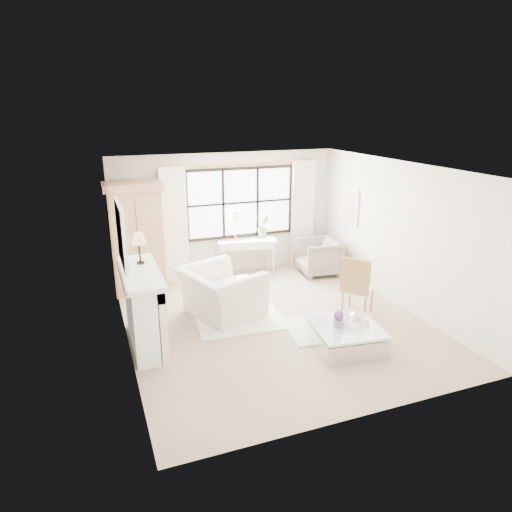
% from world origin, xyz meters
% --- Properties ---
extents(floor, '(5.50, 5.50, 0.00)m').
position_xyz_m(floor, '(0.00, 0.00, 0.00)').
color(floor, tan).
rests_on(floor, ground).
extents(ceiling, '(5.50, 5.50, 0.00)m').
position_xyz_m(ceiling, '(0.00, 0.00, 2.70)').
color(ceiling, white).
rests_on(ceiling, ground).
extents(wall_back, '(5.00, 0.00, 5.00)m').
position_xyz_m(wall_back, '(0.00, 2.75, 1.35)').
color(wall_back, beige).
rests_on(wall_back, ground).
extents(wall_front, '(5.00, 0.00, 5.00)m').
position_xyz_m(wall_front, '(0.00, -2.75, 1.35)').
color(wall_front, silver).
rests_on(wall_front, ground).
extents(wall_left, '(0.00, 5.50, 5.50)m').
position_xyz_m(wall_left, '(-2.50, 0.00, 1.35)').
color(wall_left, white).
rests_on(wall_left, ground).
extents(wall_right, '(0.00, 5.50, 5.50)m').
position_xyz_m(wall_right, '(2.50, 0.00, 1.35)').
color(wall_right, silver).
rests_on(wall_right, ground).
extents(window_pane, '(2.40, 0.02, 1.50)m').
position_xyz_m(window_pane, '(0.30, 2.73, 1.60)').
color(window_pane, white).
rests_on(window_pane, wall_back).
extents(window_frame, '(2.50, 0.04, 1.50)m').
position_xyz_m(window_frame, '(0.30, 2.72, 1.60)').
color(window_frame, black).
rests_on(window_frame, wall_back).
extents(curtain_rod, '(3.30, 0.04, 0.04)m').
position_xyz_m(curtain_rod, '(0.30, 2.67, 2.47)').
color(curtain_rod, '#A67539').
rests_on(curtain_rod, wall_back).
extents(curtain_left, '(0.55, 0.10, 2.47)m').
position_xyz_m(curtain_left, '(-1.20, 2.65, 1.24)').
color(curtain_left, white).
rests_on(curtain_left, ground).
extents(curtain_right, '(0.55, 0.10, 2.47)m').
position_xyz_m(curtain_right, '(1.80, 2.65, 1.24)').
color(curtain_right, beige).
rests_on(curtain_right, ground).
extents(fireplace, '(0.58, 1.66, 1.26)m').
position_xyz_m(fireplace, '(-2.27, 0.00, 0.65)').
color(fireplace, silver).
rests_on(fireplace, ground).
extents(mirror_frame, '(0.05, 1.15, 0.95)m').
position_xyz_m(mirror_frame, '(-2.47, 0.00, 1.84)').
color(mirror_frame, white).
rests_on(mirror_frame, wall_left).
extents(mirror_glass, '(0.02, 1.00, 0.80)m').
position_xyz_m(mirror_glass, '(-2.44, 0.00, 1.84)').
color(mirror_glass, silver).
rests_on(mirror_glass, wall_left).
extents(art_frame, '(0.04, 0.62, 0.82)m').
position_xyz_m(art_frame, '(2.47, 1.70, 1.55)').
color(art_frame, white).
rests_on(art_frame, wall_right).
extents(art_canvas, '(0.01, 0.52, 0.72)m').
position_xyz_m(art_canvas, '(2.45, 1.70, 1.55)').
color(art_canvas, beige).
rests_on(art_canvas, wall_right).
extents(mantel_lamp, '(0.22, 0.22, 0.51)m').
position_xyz_m(mantel_lamp, '(-2.19, 0.32, 1.65)').
color(mantel_lamp, black).
rests_on(mantel_lamp, fireplace).
extents(armoire, '(1.13, 0.72, 2.24)m').
position_xyz_m(armoire, '(-2.04, 2.33, 1.14)').
color(armoire, tan).
rests_on(armoire, floor).
extents(console_table, '(1.36, 0.70, 0.80)m').
position_xyz_m(console_table, '(0.37, 2.52, 0.40)').
color(console_table, white).
rests_on(console_table, floor).
extents(console_lamp, '(0.28, 0.28, 0.69)m').
position_xyz_m(console_lamp, '(0.11, 2.54, 1.36)').
color(console_lamp, '#AB7A3B').
rests_on(console_lamp, console_table).
extents(orchid_plant, '(0.29, 0.23, 0.51)m').
position_xyz_m(orchid_plant, '(0.78, 2.53, 1.06)').
color(orchid_plant, '#55714B').
rests_on(orchid_plant, console_table).
extents(side_table, '(0.40, 0.40, 0.51)m').
position_xyz_m(side_table, '(-0.21, 0.99, 0.33)').
color(side_table, white).
rests_on(side_table, floor).
extents(rug_left, '(1.60, 1.20, 0.03)m').
position_xyz_m(rug_left, '(-0.58, 0.24, 0.01)').
color(rug_left, white).
rests_on(rug_left, floor).
extents(rug_right, '(1.52, 1.21, 0.03)m').
position_xyz_m(rug_right, '(0.75, -0.53, 0.01)').
color(rug_right, silver).
rests_on(rug_right, floor).
extents(club_armchair, '(1.55, 1.66, 0.88)m').
position_xyz_m(club_armchair, '(-0.80, 0.61, 0.44)').
color(club_armchair, silver).
rests_on(club_armchair, floor).
extents(wingback_chair, '(0.96, 0.94, 0.80)m').
position_xyz_m(wingback_chair, '(1.88, 1.93, 0.40)').
color(wingback_chair, gray).
rests_on(wingback_chair, floor).
extents(french_chair, '(0.68, 0.68, 1.08)m').
position_xyz_m(french_chair, '(1.55, -0.17, 0.31)').
color(french_chair, olive).
rests_on(french_chair, floor).
extents(coffee_table, '(1.12, 1.12, 0.38)m').
position_xyz_m(coffee_table, '(0.68, -1.23, 0.18)').
color(coffee_table, silver).
rests_on(coffee_table, floor).
extents(planter_box, '(0.20, 0.20, 0.11)m').
position_xyz_m(planter_box, '(0.55, -1.18, 0.44)').
color(planter_box, slate).
rests_on(planter_box, coffee_table).
extents(planter_flowers, '(0.15, 0.15, 0.15)m').
position_xyz_m(planter_flowers, '(0.55, -1.18, 0.57)').
color(planter_flowers, '#593078').
rests_on(planter_flowers, planter_box).
extents(pillar_candle, '(0.10, 0.10, 0.12)m').
position_xyz_m(pillar_candle, '(0.96, -1.33, 0.44)').
color(pillar_candle, silver).
rests_on(pillar_candle, coffee_table).
extents(coffee_vase, '(0.20, 0.20, 0.17)m').
position_xyz_m(coffee_vase, '(0.93, -1.06, 0.46)').
color(coffee_vase, silver).
rests_on(coffee_vase, coffee_table).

